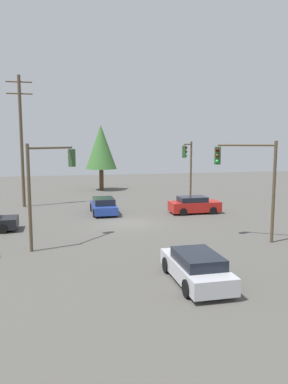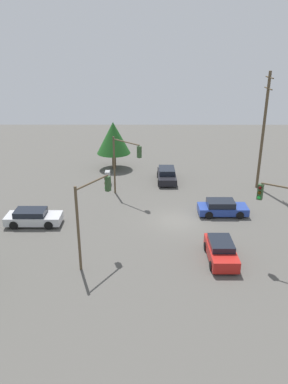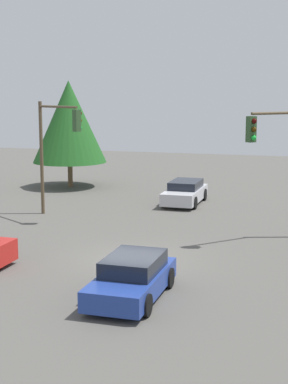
% 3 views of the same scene
% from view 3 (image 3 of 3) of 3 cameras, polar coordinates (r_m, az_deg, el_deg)
% --- Properties ---
extents(ground_plane, '(80.00, 80.00, 0.00)m').
position_cam_3_polar(ground_plane, '(22.79, -1.12, -6.60)').
color(ground_plane, '#54514C').
extents(sedan_blue, '(1.95, 4.26, 1.33)m').
position_cam_3_polar(sedan_blue, '(18.57, -1.15, -8.33)').
color(sedan_blue, '#233D93').
rests_on(sedan_blue, ground_plane).
extents(sedan_silver, '(1.95, 4.52, 1.33)m').
position_cam_3_polar(sedan_silver, '(34.09, 4.00, -0.04)').
color(sedan_silver, silver).
rests_on(sedan_silver, ground_plane).
extents(traffic_signal_main, '(2.66, 2.80, 5.78)m').
position_cam_3_polar(traffic_signal_main, '(25.62, 13.69, 3.97)').
color(traffic_signal_main, brown).
rests_on(traffic_signal_main, ground_plane).
extents(traffic_signal_cross, '(3.09, 2.01, 5.92)m').
position_cam_3_polar(traffic_signal_cross, '(30.09, -8.56, 5.09)').
color(traffic_signal_cross, brown).
rests_on(traffic_signal_cross, ground_plane).
extents(tree_left, '(4.96, 4.96, 7.17)m').
position_cam_3_polar(tree_left, '(40.05, -7.27, 6.78)').
color(tree_left, brown).
rests_on(tree_left, ground_plane).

